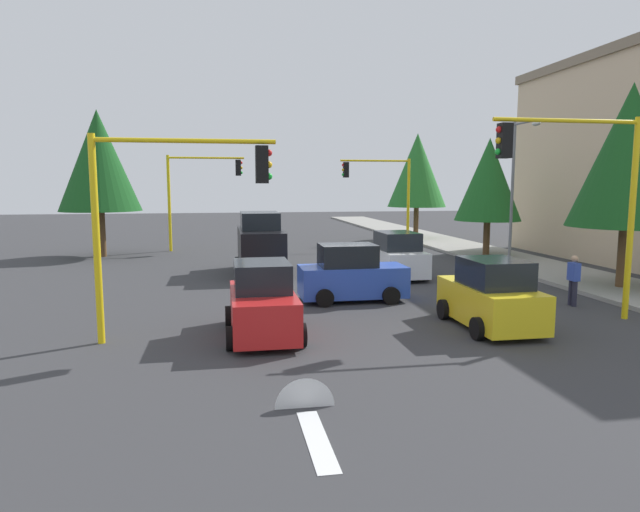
# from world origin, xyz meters

# --- Properties ---
(ground_plane) EXTENTS (120.00, 120.00, 0.00)m
(ground_plane) POSITION_xyz_m (0.00, 0.00, 0.00)
(ground_plane) COLOR #353538
(sidewalk_kerb) EXTENTS (80.00, 4.00, 0.15)m
(sidewalk_kerb) POSITION_xyz_m (-5.00, 10.50, 0.07)
(sidewalk_kerb) COLOR gray
(sidewalk_kerb) RESTS_ON ground
(lane_arrow_near) EXTENTS (2.40, 1.10, 1.10)m
(lane_arrow_near) POSITION_xyz_m (11.51, -3.00, 0.01)
(lane_arrow_near) COLOR silver
(lane_arrow_near) RESTS_ON ground
(traffic_signal_near_right) EXTENTS (0.36, 4.59, 5.25)m
(traffic_signal_near_right) POSITION_xyz_m (6.00, -5.63, 3.74)
(traffic_signal_near_right) COLOR yellow
(traffic_signal_near_right) RESTS_ON ground
(traffic_signal_far_left) EXTENTS (0.36, 4.59, 5.66)m
(traffic_signal_far_left) POSITION_xyz_m (-14.00, 5.69, 4.00)
(traffic_signal_far_left) COLOR yellow
(traffic_signal_far_left) RESTS_ON ground
(traffic_signal_far_right) EXTENTS (0.36, 4.59, 5.75)m
(traffic_signal_far_right) POSITION_xyz_m (-14.00, -5.71, 4.07)
(traffic_signal_far_right) COLOR yellow
(traffic_signal_far_right) RESTS_ON ground
(traffic_signal_near_left) EXTENTS (0.36, 4.59, 5.95)m
(traffic_signal_near_left) POSITION_xyz_m (6.00, 5.74, 4.20)
(traffic_signal_near_left) COLOR yellow
(traffic_signal_near_left) RESTS_ON ground
(street_lamp_curbside) EXTENTS (2.15, 0.28, 7.00)m
(street_lamp_curbside) POSITION_xyz_m (-3.61, 9.20, 4.35)
(street_lamp_curbside) COLOR slate
(street_lamp_curbside) RESTS_ON ground
(tree_opposite_side) EXTENTS (4.41, 4.41, 8.07)m
(tree_opposite_side) POSITION_xyz_m (-12.00, -11.00, 5.30)
(tree_opposite_side) COLOR brown
(tree_opposite_side) RESTS_ON ground
(tree_roadside_far) EXTENTS (4.18, 4.18, 7.64)m
(tree_roadside_far) POSITION_xyz_m (-18.00, 9.50, 5.01)
(tree_roadside_far) COLOR brown
(tree_roadside_far) RESTS_ON ground
(tree_roadside_near) EXTENTS (4.23, 4.23, 7.72)m
(tree_roadside_near) POSITION_xyz_m (2.00, 10.50, 5.07)
(tree_roadside_near) COLOR brown
(tree_roadside_near) RESTS_ON ground
(tree_roadside_mid) EXTENTS (3.59, 3.59, 6.52)m
(tree_roadside_mid) POSITION_xyz_m (-8.00, 10.00, 4.27)
(tree_roadside_mid) COLOR brown
(tree_roadside_mid) RESTS_ON ground
(delivery_van_black) EXTENTS (4.80, 2.22, 2.77)m
(delivery_van_black) POSITION_xyz_m (-4.47, -2.72, 1.28)
(delivery_van_black) COLOR black
(delivery_van_black) RESTS_ON ground
(car_blue) EXTENTS (1.93, 3.66, 1.98)m
(car_blue) POSITION_xyz_m (2.00, -0.03, 0.89)
(car_blue) COLOR blue
(car_blue) RESTS_ON ground
(car_red) EXTENTS (3.69, 1.96, 1.98)m
(car_red) POSITION_xyz_m (6.01, -3.39, 0.89)
(car_red) COLOR red
(car_red) RESTS_ON ground
(car_yellow) EXTENTS (3.65, 2.01, 1.98)m
(car_yellow) POSITION_xyz_m (6.30, 2.98, 0.90)
(car_yellow) COLOR yellow
(car_yellow) RESTS_ON ground
(car_white) EXTENTS (4.14, 2.09, 1.98)m
(car_white) POSITION_xyz_m (-2.63, 3.06, 0.90)
(car_white) COLOR white
(car_white) RESTS_ON ground
(pedestrian_crossing) EXTENTS (0.40, 0.24, 1.70)m
(pedestrian_crossing) POSITION_xyz_m (4.11, 7.04, 0.91)
(pedestrian_crossing) COLOR #262638
(pedestrian_crossing) RESTS_ON ground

